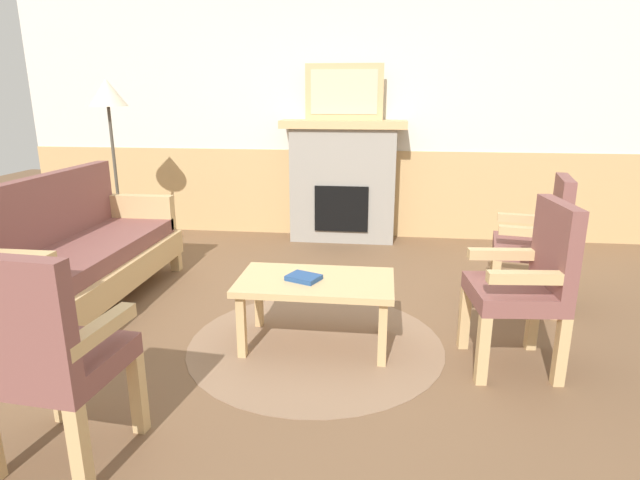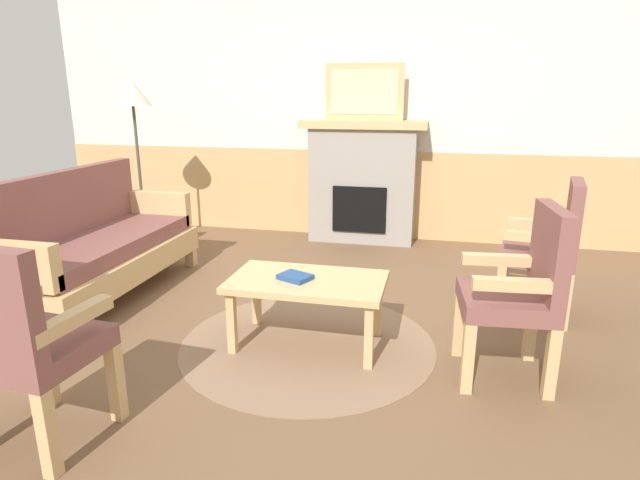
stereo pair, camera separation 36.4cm
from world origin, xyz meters
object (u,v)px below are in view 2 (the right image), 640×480
(floor_lamp_by_couch, at_px, (133,104))
(coffee_table, at_px, (307,287))
(couch, at_px, (97,247))
(armchair_by_window_left, at_px, (550,243))
(armchair_front_left, at_px, (23,337))
(fireplace, at_px, (362,181))
(armchair_near_fireplace, at_px, (521,286))
(book_on_table, at_px, (295,277))
(framed_picture, at_px, (364,92))

(floor_lamp_by_couch, bearing_deg, coffee_table, -38.29)
(couch, height_order, armchair_by_window_left, same)
(armchair_front_left, bearing_deg, fireplace, 76.41)
(armchair_near_fireplace, distance_m, armchair_by_window_left, 0.99)
(couch, bearing_deg, fireplace, 49.51)
(book_on_table, bearing_deg, fireplace, 89.17)
(fireplace, distance_m, armchair_near_fireplace, 2.90)
(coffee_table, bearing_deg, armchair_front_left, -127.09)
(book_on_table, xyz_separation_m, armchair_near_fireplace, (1.30, -0.09, 0.08))
(armchair_near_fireplace, distance_m, armchair_front_left, 2.44)
(floor_lamp_by_couch, bearing_deg, armchair_front_left, -67.29)
(armchair_by_window_left, bearing_deg, framed_picture, 133.28)
(armchair_near_fireplace, height_order, floor_lamp_by_couch, floor_lamp_by_couch)
(armchair_by_window_left, distance_m, floor_lamp_by_couch, 3.93)
(framed_picture, xyz_separation_m, armchair_near_fireplace, (1.26, -2.61, -1.02))
(book_on_table, distance_m, floor_lamp_by_couch, 2.91)
(couch, xyz_separation_m, floor_lamp_by_couch, (-0.38, 1.28, 1.05))
(coffee_table, distance_m, armchair_by_window_left, 1.75)
(fireplace, xyz_separation_m, armchair_near_fireplace, (1.26, -2.61, -0.11))
(couch, xyz_separation_m, coffee_table, (1.79, -0.44, -0.01))
(armchair_near_fireplace, bearing_deg, armchair_by_window_left, 71.56)
(fireplace, relative_size, armchair_front_left, 1.33)
(coffee_table, relative_size, armchair_near_fireplace, 0.98)
(couch, relative_size, coffee_table, 1.88)
(framed_picture, distance_m, couch, 2.95)
(couch, xyz_separation_m, armchair_near_fireplace, (3.02, -0.55, 0.14))
(couch, bearing_deg, book_on_table, -14.87)
(coffee_table, xyz_separation_m, floor_lamp_by_couch, (-2.18, 1.72, 1.06))
(armchair_by_window_left, relative_size, floor_lamp_by_couch, 0.58)
(armchair_by_window_left, xyz_separation_m, armchair_front_left, (-2.48, -2.07, 0.00))
(fireplace, height_order, framed_picture, framed_picture)
(coffee_table, bearing_deg, armchair_near_fireplace, -5.33)
(fireplace, relative_size, couch, 0.72)
(armchair_near_fireplace, relative_size, floor_lamp_by_couch, 0.58)
(fireplace, height_order, coffee_table, fireplace)
(couch, distance_m, armchair_near_fireplace, 3.07)
(framed_picture, bearing_deg, coffee_table, -89.21)
(coffee_table, xyz_separation_m, book_on_table, (-0.07, -0.02, 0.07))
(coffee_table, height_order, armchair_front_left, armchair_front_left)
(fireplace, bearing_deg, armchair_by_window_left, -46.72)
(framed_picture, relative_size, book_on_table, 4.19)
(couch, relative_size, armchair_front_left, 1.84)
(coffee_table, height_order, armchair_by_window_left, armchair_by_window_left)
(book_on_table, distance_m, armchair_front_left, 1.50)
(framed_picture, height_order, armchair_front_left, framed_picture)
(floor_lamp_by_couch, bearing_deg, couch, -73.39)
(framed_picture, relative_size, armchair_near_fireplace, 0.82)
(fireplace, height_order, couch, fireplace)
(book_on_table, relative_size, floor_lamp_by_couch, 0.11)
(armchair_front_left, bearing_deg, floor_lamp_by_couch, 112.71)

